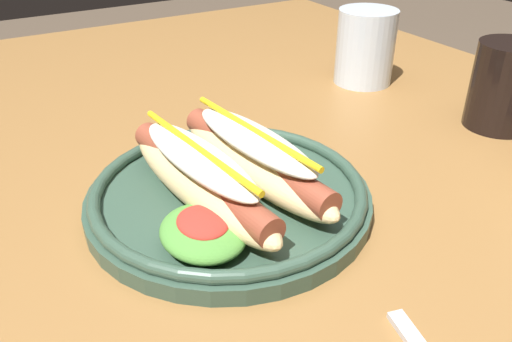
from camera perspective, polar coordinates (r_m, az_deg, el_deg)
name	(u,v)px	position (r m, az deg, el deg)	size (l,w,h in m)	color
dining_table	(267,216)	(0.65, 1.18, -4.97)	(1.26, 0.98, 0.74)	olive
hot_dog_plate	(228,185)	(0.49, -3.12, -1.51)	(0.27, 0.27, 0.08)	#334C3D
soda_cup	(505,86)	(0.71, 25.47, 8.35)	(0.08, 0.08, 0.11)	black
extra_cup	(365,47)	(0.80, 11.82, 13.10)	(0.09, 0.09, 0.11)	silver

